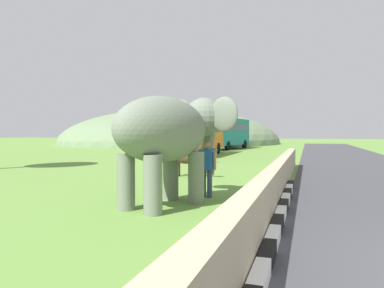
{
  "coord_description": "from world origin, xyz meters",
  "views": [
    {
      "loc": [
        -5.13,
        2.81,
        1.91
      ],
      "look_at": [
        3.96,
        5.77,
        1.6
      ],
      "focal_mm": 33.48,
      "sensor_mm": 36.0,
      "label": 1
    }
  ],
  "objects_px": {
    "person_handler": "(207,166)",
    "elephant": "(172,131)",
    "cow_near": "(187,157)",
    "cow_far": "(203,145)",
    "bus_orange": "(195,130)",
    "bus_teal": "(227,131)",
    "cow_mid": "(193,149)"
  },
  "relations": [
    {
      "from": "elephant",
      "to": "cow_near",
      "type": "height_order",
      "value": "elephant"
    },
    {
      "from": "bus_orange",
      "to": "cow_near",
      "type": "distance_m",
      "value": 14.34
    },
    {
      "from": "cow_far",
      "to": "cow_near",
      "type": "bearing_deg",
      "value": -166.48
    },
    {
      "from": "cow_mid",
      "to": "cow_far",
      "type": "bearing_deg",
      "value": 11.71
    },
    {
      "from": "person_handler",
      "to": "cow_near",
      "type": "xyz_separation_m",
      "value": [
        4.34,
        2.1,
        -0.06
      ]
    },
    {
      "from": "cow_near",
      "to": "person_handler",
      "type": "bearing_deg",
      "value": -154.14
    },
    {
      "from": "cow_near",
      "to": "bus_orange",
      "type": "bearing_deg",
      "value": 16.22
    },
    {
      "from": "bus_orange",
      "to": "cow_far",
      "type": "xyz_separation_m",
      "value": [
        1.13,
        -0.42,
        -1.21
      ]
    },
    {
      "from": "elephant",
      "to": "cow_mid",
      "type": "height_order",
      "value": "elephant"
    },
    {
      "from": "cow_far",
      "to": "bus_teal",
      "type": "bearing_deg",
      "value": 1.98
    },
    {
      "from": "elephant",
      "to": "bus_orange",
      "type": "distance_m",
      "value": 20.11
    },
    {
      "from": "person_handler",
      "to": "cow_far",
      "type": "xyz_separation_m",
      "value": [
        19.19,
        5.67,
        -0.06
      ]
    },
    {
      "from": "cow_near",
      "to": "cow_mid",
      "type": "relative_size",
      "value": 1.0
    },
    {
      "from": "elephant",
      "to": "cow_far",
      "type": "distance_m",
      "value": 21.13
    },
    {
      "from": "bus_orange",
      "to": "cow_near",
      "type": "xyz_separation_m",
      "value": [
        -13.72,
        -3.99,
        -1.21
      ]
    },
    {
      "from": "bus_teal",
      "to": "cow_far",
      "type": "bearing_deg",
      "value": -178.02
    },
    {
      "from": "cow_near",
      "to": "cow_mid",
      "type": "bearing_deg",
      "value": 15.58
    },
    {
      "from": "person_handler",
      "to": "cow_far",
      "type": "distance_m",
      "value": 20.01
    },
    {
      "from": "elephant",
      "to": "cow_near",
      "type": "distance_m",
      "value": 5.92
    },
    {
      "from": "bus_teal",
      "to": "cow_mid",
      "type": "distance_m",
      "value": 19.28
    },
    {
      "from": "elephant",
      "to": "person_handler",
      "type": "height_order",
      "value": "elephant"
    },
    {
      "from": "cow_far",
      "to": "elephant",
      "type": "bearing_deg",
      "value": -166.08
    },
    {
      "from": "person_handler",
      "to": "elephant",
      "type": "bearing_deg",
      "value": 155.11
    },
    {
      "from": "bus_orange",
      "to": "cow_near",
      "type": "bearing_deg",
      "value": -163.78
    },
    {
      "from": "cow_near",
      "to": "cow_far",
      "type": "bearing_deg",
      "value": 13.52
    },
    {
      "from": "cow_far",
      "to": "person_handler",
      "type": "bearing_deg",
      "value": -163.53
    },
    {
      "from": "elephant",
      "to": "cow_far",
      "type": "bearing_deg",
      "value": 13.92
    },
    {
      "from": "person_handler",
      "to": "cow_far",
      "type": "bearing_deg",
      "value": 16.47
    },
    {
      "from": "cow_mid",
      "to": "cow_near",
      "type": "bearing_deg",
      "value": -164.42
    },
    {
      "from": "elephant",
      "to": "bus_teal",
      "type": "distance_m",
      "value": 32.11
    },
    {
      "from": "bus_teal",
      "to": "bus_orange",
      "type": "bearing_deg",
      "value": 179.84
    },
    {
      "from": "person_handler",
      "to": "cow_mid",
      "type": "relative_size",
      "value": 0.86
    }
  ]
}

